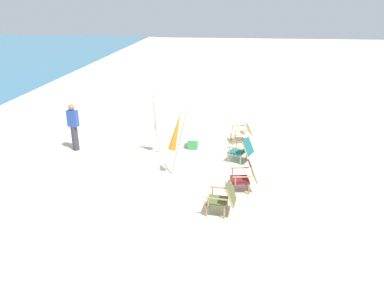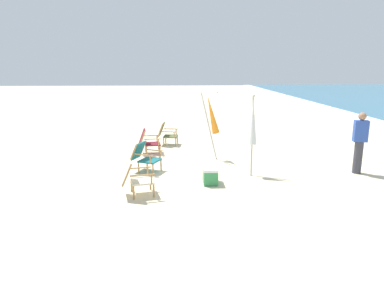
% 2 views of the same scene
% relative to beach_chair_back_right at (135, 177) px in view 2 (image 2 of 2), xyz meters
% --- Properties ---
extents(ground_plane, '(80.00, 80.00, 0.00)m').
position_rel_beach_chair_back_right_xyz_m(ground_plane, '(-2.67, 1.32, -0.43)').
color(ground_plane, beige).
extents(beach_chair_back_right, '(0.72, 0.82, 0.80)m').
position_rel_beach_chair_back_right_xyz_m(beach_chair_back_right, '(0.00, 0.00, 0.00)').
color(beach_chair_back_right, beige).
rests_on(beach_chair_back_right, ground).
extents(beach_chair_front_right, '(0.82, 0.90, 0.80)m').
position_rel_beach_chair_back_right_xyz_m(beach_chair_front_right, '(-1.77, 0.05, -0.00)').
color(beach_chair_front_right, '#196066').
rests_on(beach_chair_front_right, ground).
extents(beach_chair_far_center, '(0.66, 0.76, 0.81)m').
position_rel_beach_chair_back_right_xyz_m(beach_chair_far_center, '(-4.91, 0.56, 0.00)').
color(beach_chair_far_center, '#515B33').
rests_on(beach_chair_far_center, ground).
extents(beach_chair_mid_center, '(0.66, 0.76, 0.81)m').
position_rel_beach_chair_back_right_xyz_m(beach_chair_mid_center, '(-3.67, -0.01, 0.00)').
color(beach_chair_mid_center, maroon).
rests_on(beach_chair_mid_center, ground).
extents(umbrella_furled_white, '(0.46, 0.28, 2.10)m').
position_rel_beach_chair_back_right_xyz_m(umbrella_furled_white, '(-1.37, 2.88, 0.95)').
color(umbrella_furled_white, '#B7B2A8').
rests_on(umbrella_furled_white, ground).
extents(umbrella_furled_orange, '(0.26, 0.60, 2.08)m').
position_rel_beach_chair_back_right_xyz_m(umbrella_furled_orange, '(-2.93, 1.98, 0.93)').
color(umbrella_furled_orange, '#B7B2A8').
rests_on(umbrella_furled_orange, ground).
extents(person_near_chairs, '(0.26, 0.37, 1.63)m').
position_rel_beach_chair_back_right_xyz_m(person_near_chairs, '(-1.36, 5.73, 0.41)').
color(person_near_chairs, '#383842').
rests_on(person_near_chairs, ground).
extents(cooler_box, '(0.49, 0.35, 0.40)m').
position_rel_beach_chair_back_right_xyz_m(cooler_box, '(-0.71, 1.73, -0.23)').
color(cooler_box, '#338C4C').
rests_on(cooler_box, ground).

